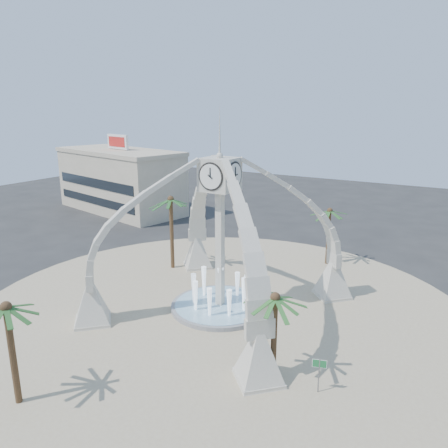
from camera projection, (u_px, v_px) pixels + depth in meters
The scene contains 10 objects.
ground at pixel (220, 309), 35.68m from camera, with size 140.00×140.00×0.00m, color #282828.
plaza at pixel (220, 308), 35.67m from camera, with size 40.00×40.00×0.06m, color tan.
clock_tower at pixel (220, 233), 34.00m from camera, with size 17.94×17.94×16.30m.
fountain at pixel (220, 305), 35.60m from camera, with size 8.00×8.00×3.62m.
building_nw at pixel (120, 180), 68.59m from camera, with size 23.75×13.73×11.90m.
palm_east at pixel (275, 299), 25.14m from camera, with size 3.87×3.87×6.06m.
palm_west at pixel (171, 200), 42.89m from camera, with size 5.16×5.16×7.97m.
palm_north at pixel (330, 211), 44.44m from camera, with size 3.88×3.88×6.43m.
palm_south at pixel (6, 309), 22.86m from camera, with size 4.75×4.75×6.54m.
street_sign at pixel (319, 368), 24.77m from camera, with size 0.80×0.25×2.26m.
Camera 1 is at (17.15, -27.80, 15.95)m, focal length 35.00 mm.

